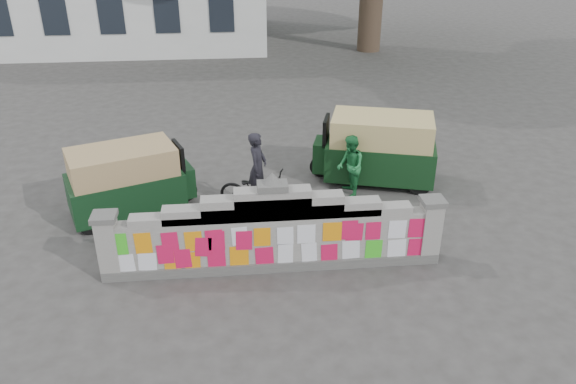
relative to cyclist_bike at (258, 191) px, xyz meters
name	(u,v)px	position (x,y,z in m)	size (l,w,h in m)	color
ground	(274,267)	(0.16, -2.34, -0.48)	(100.00, 100.00, 0.00)	#383533
parapet_wall	(273,234)	(0.16, -2.35, 0.27)	(6.48, 0.44, 2.01)	#4C4C49
cyclist_bike	(258,191)	(0.00, 0.00, 0.00)	(0.63, 1.82, 0.96)	black
cyclist_rider	(258,178)	(0.00, 0.00, 0.33)	(0.59, 0.39, 1.62)	black
pedestrian	(350,166)	(2.20, 0.53, 0.27)	(0.73, 0.57, 1.50)	#217C3D
rickshaw_left	(128,180)	(-2.87, 0.16, 0.33)	(2.91, 2.09, 1.57)	black
rickshaw_right	(377,148)	(3.03, 1.27, 0.41)	(3.17, 2.10, 1.70)	#113317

